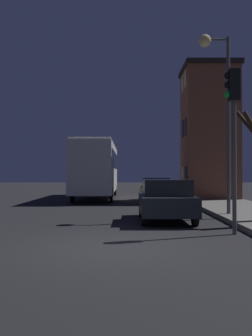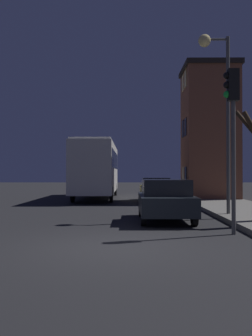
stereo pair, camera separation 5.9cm
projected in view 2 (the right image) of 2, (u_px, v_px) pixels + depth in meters
The scene contains 7 objects.
ground_plane at pixel (110, 246), 8.78m from camera, with size 120.00×120.00×0.00m, color black.
brick_building at pixel (209, 132), 23.79m from camera, with size 3.39×3.79×8.35m.
streetlamp at pixel (217, 85), 14.37m from camera, with size 1.21×0.48×6.90m.
traffic_light at pixel (232, 116), 10.55m from camera, with size 0.43×0.24×4.67m.
bus at pixel (97, 166), 25.45m from camera, with size 2.48×10.45×3.72m.
car_near_lane at pixel (165, 199), 13.44m from camera, with size 1.83×4.02×1.50m.
car_mid_lane at pixel (155, 189), 22.90m from camera, with size 1.79×4.03×1.44m.
Camera 2 is at (0.44, -8.80, 1.73)m, focal length 40.00 mm.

